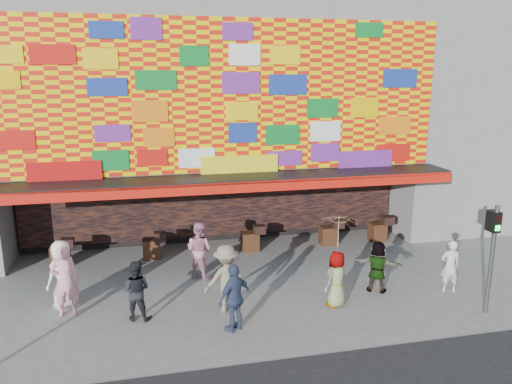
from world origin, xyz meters
The scene contains 14 objects.
ground centered at (0.00, 0.00, 0.00)m, with size 90.00×90.00×0.00m, color slate.
shop_building centered at (0.00, 8.18, 5.23)m, with size 15.20×9.40×10.00m.
neighbor_right centered at (13.00, 8.00, 6.00)m, with size 11.00×8.00×12.00m, color gray.
signal_right centered at (6.20, -1.50, 1.86)m, with size 0.22×0.20×3.00m.
ped_a centered at (-4.93, 1.44, 0.95)m, with size 0.93×0.60×1.90m, color white.
ped_b centered at (-4.79, 0.86, 0.97)m, with size 0.71×0.47×1.95m, color pink.
ped_c centered at (-2.98, 0.23, 0.80)m, with size 0.78×0.61×1.60m, color black.
ped_d centered at (-0.61, 0.16, 0.94)m, with size 1.21×0.70×1.87m, color gray.
ped_e centered at (-0.58, -0.92, 0.88)m, with size 1.03×0.43×1.75m, color #384562.
ped_f centered at (3.93, 0.41, 0.77)m, with size 1.43×0.46×1.55m, color gray.
ped_g centered at (2.40, -0.21, 0.79)m, with size 0.77×0.50×1.58m, color gray.
ped_h centered at (6.01, -0.07, 0.79)m, with size 0.58×0.38×1.58m, color silver.
ped_i centered at (-1.06, 2.59, 0.91)m, with size 0.89×0.69×1.82m, color #C98297.
parasol centered at (2.40, -0.21, 2.15)m, with size 1.25×1.26×1.85m.
Camera 1 is at (-2.59, -12.16, 6.33)m, focal length 35.00 mm.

